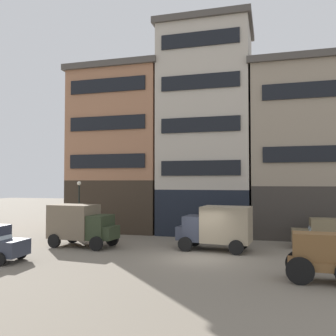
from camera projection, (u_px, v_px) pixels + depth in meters
ground_plane at (198, 258)px, 19.46m from camera, size 120.00×120.00×0.00m
building_far_left at (121, 149)px, 31.42m from camera, size 8.08×5.95×13.72m
building_center_left at (206, 128)px, 29.47m from camera, size 7.48×5.95×16.74m
building_center_right at (322, 148)px, 27.08m from camera, size 10.49×5.95×13.01m
cargo_wagon at (324, 254)px, 14.86m from camera, size 2.94×1.58×1.98m
delivery_truck_near at (82, 224)px, 23.05m from camera, size 4.48×2.46×2.62m
delivery_truck_far at (217, 226)px, 21.74m from camera, size 4.49×2.48×2.62m
sedan_dark at (324, 234)px, 22.32m from camera, size 3.71×1.88×1.83m
streetlamp_curbside at (79, 200)px, 28.03m from camera, size 0.32×0.32×4.12m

